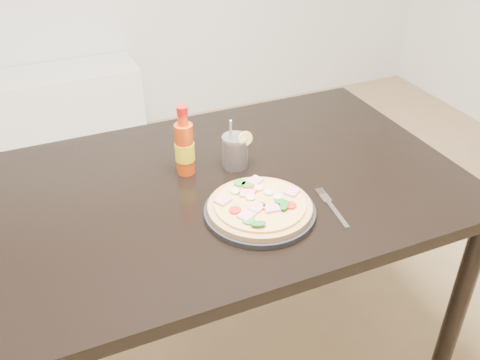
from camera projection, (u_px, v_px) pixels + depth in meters
name	position (u px, v px, depth m)	size (l,w,h in m)	color
dining_table	(224.00, 205.00, 1.61)	(1.40, 0.90, 0.75)	black
plate	(260.00, 212.00, 1.43)	(0.30, 0.30, 0.02)	black
pizza	(259.00, 205.00, 1.42)	(0.28, 0.28, 0.03)	tan
hot_sauce_bottle	(185.00, 147.00, 1.56)	(0.07, 0.07, 0.22)	#C73C0B
cola_cup	(235.00, 152.00, 1.61)	(0.09, 0.08, 0.17)	black
fork	(331.00, 206.00, 1.46)	(0.04, 0.19, 0.00)	silver
media_console	(16.00, 121.00, 2.99)	(1.40, 0.34, 0.50)	white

